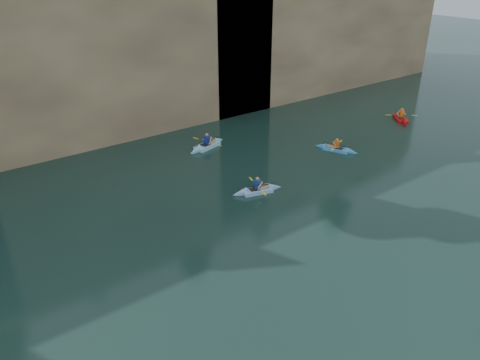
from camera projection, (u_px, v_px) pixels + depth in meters
ground at (365, 347)px, 15.12m from camera, size 160.00×160.00×0.00m
cliff at (49, 35)px, 34.02m from camera, size 70.00×16.00×12.00m
cliff_slab_center at (117, 52)px, 29.91m from camera, size 24.00×2.40×11.40m
cliff_slab_east at (332, 34)px, 41.00m from camera, size 26.00×2.40×9.84m
sea_cave_center at (35, 135)px, 28.03m from camera, size 3.50×1.00×3.20m
sea_cave_east at (226, 87)px, 35.27m from camera, size 5.00×1.00×4.50m
kayaker_ltblue_near at (257, 190)px, 24.75m from camera, size 2.90×2.15×1.11m
kayaker_red_far at (401, 118)px, 35.26m from camera, size 2.62×2.91×1.18m
kayaker_ltblue_mid at (207, 145)px, 30.36m from camera, size 3.30×2.35×1.23m
kayaker_blue_east at (336, 149)px, 29.91m from camera, size 1.92×2.91×1.03m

